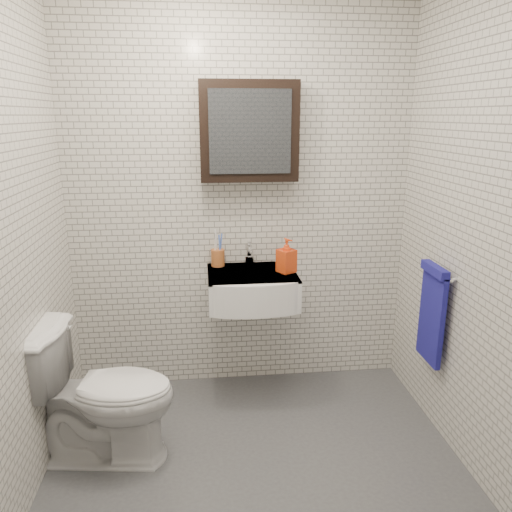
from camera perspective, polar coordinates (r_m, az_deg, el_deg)
The scene contains 9 objects.
ground at distance 2.83m, azimuth 0.19°, elevation -23.43°, with size 2.20×2.00×0.01m, color #46484D.
room_shell at distance 2.22m, azimuth 0.23°, elevation 7.24°, with size 2.22×2.02×2.51m.
washbasin at distance 3.11m, azimuth -0.40°, elevation -3.75°, with size 0.55×0.50×0.20m.
faucet at distance 3.25m, azimuth -0.76°, elevation 0.09°, with size 0.06×0.20×0.15m.
mirror_cabinet at distance 3.12m, azimuth -0.80°, elevation 14.03°, with size 0.60×0.15×0.60m.
towel_rail at distance 3.04m, azimuth 19.51°, elevation -5.83°, with size 0.09×0.30×0.58m.
toothbrush_cup at distance 3.24m, azimuth -4.38°, elevation -0.09°, with size 0.11×0.11×0.24m.
soap_bottle at distance 3.10m, azimuth 3.51°, elevation 0.07°, with size 0.10×0.10×0.22m, color orange.
toilet at distance 2.85m, azimuth -17.15°, elevation -14.72°, with size 0.43×0.75×0.77m, color white.
Camera 1 is at (-0.25, -2.18, 1.80)m, focal length 35.00 mm.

